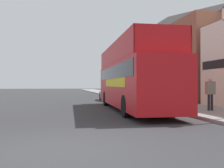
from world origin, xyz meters
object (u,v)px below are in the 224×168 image
(tour_bus, at_px, (132,80))
(lamp_post_third, at_px, (128,64))
(lamp_post_second, at_px, (155,55))
(parked_car_ahead_of_bus, at_px, (111,94))
(pedestrian_third, at_px, (210,90))

(tour_bus, bearing_deg, lamp_post_third, 78.80)
(lamp_post_second, distance_m, lamp_post_third, 7.47)
(lamp_post_second, bearing_deg, tour_bus, -139.69)
(parked_car_ahead_of_bus, distance_m, lamp_post_third, 3.27)
(lamp_post_second, relative_size, lamp_post_third, 1.02)
(tour_bus, xyz_separation_m, lamp_post_second, (2.16, 1.83, 1.78))
(tour_bus, distance_m, parked_car_ahead_of_bus, 9.52)
(parked_car_ahead_of_bus, xyz_separation_m, pedestrian_third, (3.02, -11.97, 0.58))
(parked_car_ahead_of_bus, bearing_deg, lamp_post_second, -76.87)
(pedestrian_third, bearing_deg, lamp_post_second, 108.45)
(tour_bus, relative_size, parked_car_ahead_of_bus, 2.74)
(tour_bus, bearing_deg, parked_car_ahead_of_bus, 88.53)
(tour_bus, distance_m, lamp_post_third, 9.71)
(parked_car_ahead_of_bus, relative_size, lamp_post_third, 0.87)
(lamp_post_second, bearing_deg, pedestrian_third, -71.55)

